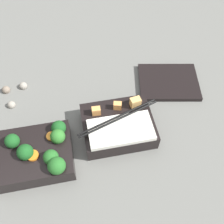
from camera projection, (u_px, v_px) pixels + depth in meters
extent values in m
plane|color=slate|center=(74.00, 142.00, 0.67)|extent=(3.00, 3.00, 0.00)
cube|color=black|center=(35.00, 155.00, 0.62)|extent=(0.18, 0.14, 0.05)
sphere|color=#236023|center=(51.00, 157.00, 0.59)|extent=(0.03, 0.03, 0.03)
sphere|color=#19511E|center=(59.00, 128.00, 0.63)|extent=(0.04, 0.04, 0.04)
sphere|color=#2D7028|center=(58.00, 136.00, 0.62)|extent=(0.04, 0.04, 0.04)
sphere|color=#19511E|center=(25.00, 152.00, 0.59)|extent=(0.04, 0.04, 0.04)
sphere|color=#236023|center=(57.00, 166.00, 0.57)|extent=(0.04, 0.04, 0.04)
sphere|color=#19511E|center=(12.00, 141.00, 0.61)|extent=(0.03, 0.03, 0.03)
cylinder|color=orange|center=(51.00, 136.00, 0.63)|extent=(0.03, 0.03, 0.01)
cylinder|color=orange|center=(33.00, 155.00, 0.60)|extent=(0.03, 0.03, 0.01)
cube|color=black|center=(118.00, 126.00, 0.67)|extent=(0.18, 0.14, 0.05)
cube|color=silver|center=(121.00, 130.00, 0.63)|extent=(0.16, 0.08, 0.01)
cube|color=#F4A356|center=(96.00, 111.00, 0.66)|extent=(0.02, 0.02, 0.02)
cube|color=#F4A356|center=(118.00, 106.00, 0.67)|extent=(0.02, 0.02, 0.02)
cube|color=#EAB266|center=(135.00, 102.00, 0.67)|extent=(0.03, 0.02, 0.03)
cylinder|color=black|center=(119.00, 119.00, 0.64)|extent=(0.21, 0.07, 0.01)
cylinder|color=black|center=(118.00, 117.00, 0.64)|extent=(0.21, 0.07, 0.01)
cube|color=black|center=(168.00, 82.00, 0.78)|extent=(0.20, 0.17, 0.01)
sphere|color=#7A6B5B|center=(6.00, 90.00, 0.76)|extent=(0.02, 0.02, 0.02)
sphere|color=gray|center=(23.00, 86.00, 0.77)|extent=(0.02, 0.02, 0.02)
sphere|color=gray|center=(12.00, 105.00, 0.73)|extent=(0.02, 0.02, 0.02)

